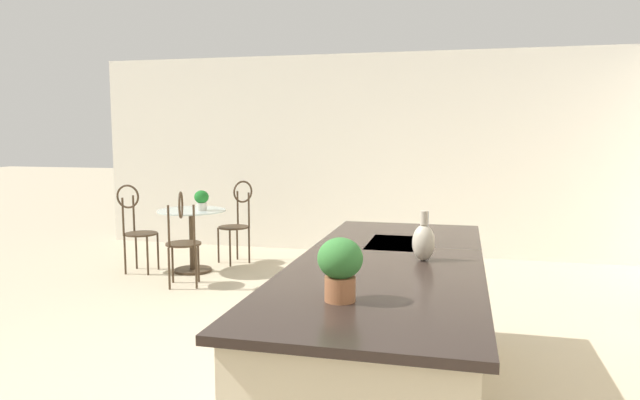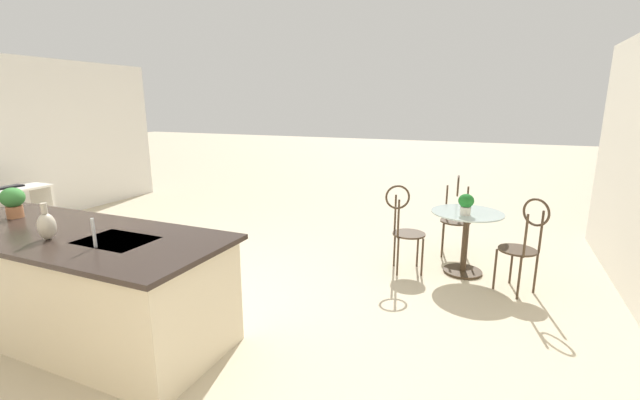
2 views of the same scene
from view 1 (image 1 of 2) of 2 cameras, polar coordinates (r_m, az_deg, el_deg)
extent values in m
plane|color=beige|center=(4.12, -5.20, -16.99)|extent=(40.00, 40.00, 0.00)
cube|color=silver|center=(7.93, 4.80, 4.49)|extent=(0.12, 7.80, 2.70)
cube|color=beige|center=(3.50, 6.68, -13.62)|extent=(2.70, 0.96, 0.88)
cube|color=#2D231E|center=(3.37, 6.79, -6.27)|extent=(2.80, 1.06, 0.04)
cube|color=#B2B5BA|center=(3.91, 7.79, -4.42)|extent=(0.56, 0.40, 0.03)
cylinder|color=#3D2D1E|center=(7.12, -12.39, -6.76)|extent=(0.44, 0.44, 0.03)
cylinder|color=#3D2D1E|center=(7.05, -12.47, -3.89)|extent=(0.07, 0.07, 0.69)
cylinder|color=#B2C6C1|center=(6.99, -12.54, -1.03)|extent=(0.80, 0.80, 0.01)
cylinder|color=#3D2D1E|center=(6.60, -14.32, -6.00)|extent=(0.03, 0.03, 0.45)
cylinder|color=#3D2D1E|center=(6.57, -11.89, -5.99)|extent=(0.03, 0.03, 0.45)
cylinder|color=#3D2D1E|center=(6.33, -14.64, -6.56)|extent=(0.03, 0.03, 0.45)
cylinder|color=#3D2D1E|center=(6.30, -12.10, -6.55)|extent=(0.03, 0.03, 0.45)
cylinder|color=#3D2D1E|center=(6.40, -13.30, -4.22)|extent=(0.49, 0.49, 0.02)
cylinder|color=#3D2D1E|center=(6.23, -14.69, -2.55)|extent=(0.03, 0.03, 0.45)
cylinder|color=#3D2D1E|center=(6.21, -12.30, -2.52)|extent=(0.03, 0.03, 0.45)
torus|color=#3D2D1E|center=(6.19, -13.55, -0.48)|extent=(0.27, 0.12, 0.28)
cylinder|color=#3D2D1E|center=(7.24, -8.85, -4.75)|extent=(0.03, 0.03, 0.45)
cylinder|color=#3D2D1E|center=(7.48, -9.98, -4.41)|extent=(0.03, 0.03, 0.45)
cylinder|color=#3D2D1E|center=(7.39, -7.00, -4.49)|extent=(0.03, 0.03, 0.45)
cylinder|color=#3D2D1E|center=(7.62, -8.16, -4.16)|extent=(0.03, 0.03, 0.45)
cylinder|color=#3D2D1E|center=(7.39, -8.53, -2.66)|extent=(0.53, 0.53, 0.02)
cylinder|color=#3D2D1E|center=(7.33, -7.03, -1.01)|extent=(0.03, 0.03, 0.45)
cylinder|color=#3D2D1E|center=(7.55, -8.12, -0.81)|extent=(0.03, 0.03, 0.45)
torus|color=#3D2D1E|center=(7.41, -7.61, 0.81)|extent=(0.24, 0.19, 0.28)
cylinder|color=#3D2D1E|center=(7.27, -15.67, -4.88)|extent=(0.03, 0.03, 0.45)
cylinder|color=#3D2D1E|center=(7.02, -16.63, -5.32)|extent=(0.03, 0.03, 0.45)
cylinder|color=#3D2D1E|center=(7.39, -17.65, -4.76)|extent=(0.03, 0.03, 0.45)
cylinder|color=#3D2D1E|center=(7.14, -18.66, -5.19)|extent=(0.03, 0.03, 0.45)
cylinder|color=#3D2D1E|center=(7.16, -17.22, -3.19)|extent=(0.41, 0.41, 0.02)
cylinder|color=#3D2D1E|center=(7.31, -17.88, -1.31)|extent=(0.03, 0.03, 0.45)
cylinder|color=#3D2D1E|center=(7.08, -18.83, -1.60)|extent=(0.03, 0.03, 0.45)
torus|color=#3D2D1E|center=(7.17, -18.42, 0.33)|extent=(0.05, 0.29, 0.28)
cylinder|color=#B2B5BA|center=(3.87, 10.47, -2.69)|extent=(0.02, 0.02, 0.22)
cylinder|color=beige|center=(6.91, -11.58, -0.64)|extent=(0.12, 0.12, 0.09)
ellipsoid|color=#1D6D26|center=(6.90, -11.60, 0.30)|extent=(0.17, 0.17, 0.15)
cylinder|color=#9E603D|center=(2.56, 1.99, -8.74)|extent=(0.14, 0.14, 0.11)
ellipsoid|color=#367A35|center=(2.52, 2.00, -5.76)|extent=(0.20, 0.20, 0.18)
ellipsoid|color=#BCB29E|center=(3.38, 10.16, -4.16)|extent=(0.13, 0.13, 0.21)
cylinder|color=#BCB29E|center=(3.35, 10.21, -1.74)|extent=(0.04, 0.04, 0.08)
camera|label=2|loc=(6.70, 29.49, 8.32)|focal=23.22mm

